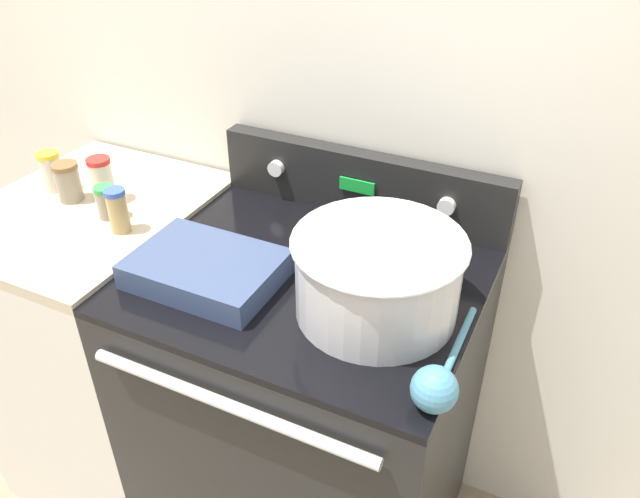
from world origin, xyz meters
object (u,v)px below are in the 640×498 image
(spice_jar_blue_cap, at_px, (118,210))
(spice_jar_yellow_cap, at_px, (51,171))
(spice_jar_brown_cap, at_px, (68,182))
(casserole_dish, at_px, (206,267))
(ladle, at_px, (436,386))
(spice_jar_green_cap, at_px, (106,202))
(mixing_bowl, at_px, (378,272))
(spice_jar_red_cap, at_px, (102,179))

(spice_jar_blue_cap, relative_size, spice_jar_yellow_cap, 1.04)
(spice_jar_blue_cap, distance_m, spice_jar_brown_cap, 0.23)
(casserole_dish, bearing_deg, spice_jar_yellow_cap, 165.56)
(ladle, relative_size, spice_jar_green_cap, 3.73)
(mixing_bowl, height_order, spice_jar_yellow_cap, mixing_bowl)
(spice_jar_red_cap, bearing_deg, mixing_bowl, -7.49)
(casserole_dish, distance_m, spice_jar_brown_cap, 0.52)
(spice_jar_green_cap, xyz_separation_m, spice_jar_yellow_cap, (-0.23, 0.05, 0.01))
(spice_jar_green_cap, xyz_separation_m, spice_jar_brown_cap, (-0.15, 0.03, 0.01))
(spice_jar_red_cap, relative_size, spice_jar_yellow_cap, 1.10)
(spice_jar_red_cap, relative_size, spice_jar_brown_cap, 1.15)
(spice_jar_blue_cap, distance_m, spice_jar_red_cap, 0.17)
(mixing_bowl, height_order, spice_jar_blue_cap, mixing_bowl)
(spice_jar_blue_cap, xyz_separation_m, spice_jar_yellow_cap, (-0.30, 0.09, -0.00))
(spice_jar_brown_cap, bearing_deg, mixing_bowl, -4.40)
(ladle, bearing_deg, spice_jar_brown_cap, 166.66)
(casserole_dish, distance_m, spice_jar_green_cap, 0.37)
(spice_jar_red_cap, bearing_deg, spice_jar_green_cap, -43.76)
(spice_jar_brown_cap, bearing_deg, spice_jar_yellow_cap, 163.35)
(casserole_dish, relative_size, spice_jar_red_cap, 2.65)
(casserole_dish, relative_size, ladle, 0.98)
(casserole_dish, height_order, spice_jar_green_cap, spice_jar_green_cap)
(spice_jar_green_cap, relative_size, spice_jar_yellow_cap, 0.80)
(mixing_bowl, relative_size, ladle, 1.08)
(ladle, bearing_deg, spice_jar_yellow_cap, 166.42)
(mixing_bowl, xyz_separation_m, spice_jar_red_cap, (-0.78, 0.10, -0.02))
(spice_jar_red_cap, distance_m, spice_jar_yellow_cap, 0.16)
(spice_jar_green_cap, distance_m, spice_jar_brown_cap, 0.15)
(ladle, xyz_separation_m, spice_jar_green_cap, (-0.89, 0.22, 0.02))
(casserole_dish, height_order, spice_jar_yellow_cap, spice_jar_yellow_cap)
(mixing_bowl, height_order, spice_jar_brown_cap, mixing_bowl)
(spice_jar_green_cap, xyz_separation_m, spice_jar_red_cap, (-0.07, 0.06, 0.02))
(ladle, xyz_separation_m, spice_jar_brown_cap, (-1.04, 0.25, 0.03))
(spice_jar_blue_cap, relative_size, spice_jar_red_cap, 0.94)
(ladle, relative_size, spice_jar_brown_cap, 3.10)
(mixing_bowl, relative_size, casserole_dish, 1.10)
(mixing_bowl, relative_size, spice_jar_brown_cap, 3.35)
(spice_jar_red_cap, xyz_separation_m, spice_jar_brown_cap, (-0.08, -0.04, -0.01))
(spice_jar_green_cap, distance_m, spice_jar_yellow_cap, 0.23)
(spice_jar_blue_cap, bearing_deg, spice_jar_green_cap, 153.26)
(casserole_dish, height_order, spice_jar_red_cap, spice_jar_red_cap)
(mixing_bowl, height_order, spice_jar_red_cap, mixing_bowl)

